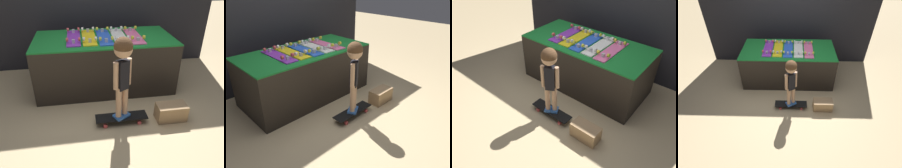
# 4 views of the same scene
# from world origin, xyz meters

# --- Properties ---
(ground_plane) EXTENTS (16.00, 16.00, 0.00)m
(ground_plane) POSITION_xyz_m (0.00, 0.00, 0.00)
(ground_plane) COLOR tan
(display_rack) EXTENTS (2.05, 0.98, 0.80)m
(display_rack) POSITION_xyz_m (0.00, 0.67, 0.40)
(display_rack) COLOR black
(display_rack) RESTS_ON ground_plane
(skateboard_purple_on_rack) EXTENTS (0.19, 0.74, 0.09)m
(skateboard_purple_on_rack) POSITION_xyz_m (-0.44, 0.69, 0.82)
(skateboard_purple_on_rack) COLOR purple
(skateboard_purple_on_rack) RESTS_ON display_rack
(skateboard_yellow_on_rack) EXTENTS (0.19, 0.74, 0.09)m
(skateboard_yellow_on_rack) POSITION_xyz_m (-0.22, 0.68, 0.82)
(skateboard_yellow_on_rack) COLOR yellow
(skateboard_yellow_on_rack) RESTS_ON display_rack
(skateboard_blue_on_rack) EXTENTS (0.19, 0.74, 0.09)m
(skateboard_blue_on_rack) POSITION_xyz_m (0.00, 0.66, 0.82)
(skateboard_blue_on_rack) COLOR blue
(skateboard_blue_on_rack) RESTS_ON display_rack
(skateboard_white_on_rack) EXTENTS (0.19, 0.74, 0.09)m
(skateboard_white_on_rack) POSITION_xyz_m (0.22, 0.66, 0.82)
(skateboard_white_on_rack) COLOR white
(skateboard_white_on_rack) RESTS_ON display_rack
(skateboard_pink_on_rack) EXTENTS (0.19, 0.74, 0.09)m
(skateboard_pink_on_rack) POSITION_xyz_m (0.44, 0.64, 0.82)
(skateboard_pink_on_rack) COLOR pink
(skateboard_pink_on_rack) RESTS_ON display_rack
(skateboard_on_floor) EXTENTS (0.65, 0.18, 0.09)m
(skateboard_on_floor) POSITION_xyz_m (0.08, -0.32, 0.07)
(skateboard_on_floor) COLOR black
(skateboard_on_floor) RESTS_ON ground_plane
(child) EXTENTS (0.23, 0.21, 1.02)m
(child) POSITION_xyz_m (0.08, -0.32, 0.81)
(child) COLOR #3870C6
(child) RESTS_ON skateboard_on_floor
(storage_box) EXTENTS (0.38, 0.21, 0.22)m
(storage_box) POSITION_xyz_m (0.72, -0.35, 0.11)
(storage_box) COLOR #A37F56
(storage_box) RESTS_ON ground_plane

